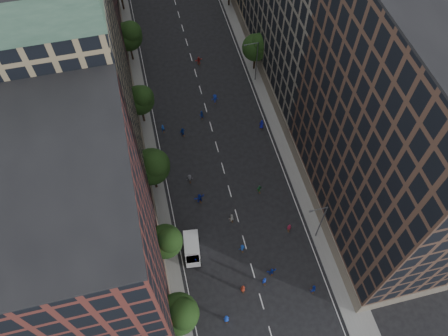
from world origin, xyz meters
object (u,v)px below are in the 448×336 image
streetlamp_far (256,60)px  skater_2 (313,289)px  skater_0 (226,319)px  skater_1 (264,281)px  cargo_van (192,248)px  streetlamp_near (320,221)px

streetlamp_far → skater_2: bearing=-94.5°
skater_0 → skater_1: (6.32, 3.72, 0.08)m
skater_0 → skater_1: skater_1 is taller
streetlamp_far → cargo_van: 36.26m
streetlamp_far → skater_0: streetlamp_far is taller
streetlamp_far → cargo_van: (-18.15, -31.15, -3.82)m
skater_0 → streetlamp_near: bearing=-146.8°
cargo_van → skater_1: 11.22m
skater_1 → skater_0: bearing=19.3°
skater_0 → skater_2: skater_2 is taller
streetlamp_near → skater_2: streetlamp_near is taller
streetlamp_far → cargo_van: bearing=-120.2°
streetlamp_far → skater_1: streetlamp_far is taller
streetlamp_near → skater_1: size_ratio=4.94×
skater_2 → cargo_van: bearing=-38.5°
cargo_van → skater_1: bearing=-31.4°
skater_0 → cargo_van: bearing=-73.0°
streetlamp_far → skater_1: 39.45m
skater_2 → skater_0: bearing=-1.0°
streetlamp_far → skater_2: size_ratio=4.95×
streetlamp_near → skater_2: 9.40m
skater_1 → cargo_van: bearing=-49.4°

